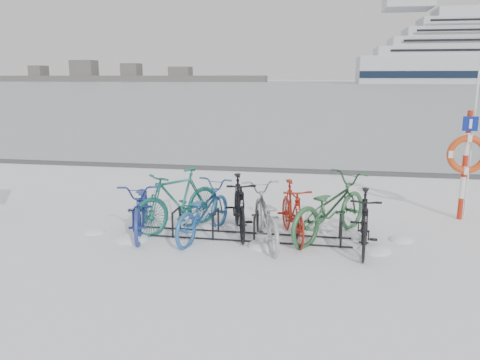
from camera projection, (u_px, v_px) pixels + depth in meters
The scene contains 15 objects.
ground at pixel (236, 237), 8.23m from camera, with size 900.00×900.00×0.00m, color white.
ice_sheet at pixel (318, 85), 157.35m from camera, with size 400.00×298.00×0.02m, color #A0ABB5.
quay_edge at pixel (271, 170), 13.90m from camera, with size 400.00×0.25×0.10m, color #3F3F42.
bike_rack at pixel (236, 227), 8.19m from camera, with size 4.00×0.48×0.46m.
lifebuoy_station at pixel (467, 155), 8.94m from camera, with size 0.75×0.22×3.89m.
shoreline at pixel (113, 77), 278.13m from camera, with size 180.00×12.00×9.50m.
bike_0 at pixel (142, 205), 8.40m from camera, with size 0.68×1.94×1.02m, color navy.
bike_1 at pixel (178, 199), 8.56m from camera, with size 0.55×1.93×1.16m, color #195F57.
bike_2 at pixel (203, 209), 8.20m from camera, with size 0.66×1.89×0.99m, color #255B9A.
bike_3 at pixel (239, 204), 8.39m from camera, with size 0.50×1.77×1.06m, color black.
bike_4 at pixel (265, 214), 7.90m from camera, with size 0.66×1.90×1.00m, color #9C9FA3.
bike_5 at pixel (293, 209), 8.13m from camera, with size 0.48×1.69×1.01m, color maroon.
bike_6 at pixel (330, 205), 8.15m from camera, with size 0.76×2.17×1.14m, color #30643C.
bike_7 at pixel (364, 219), 7.58m from camera, with size 0.47×1.67×1.00m, color black.
snow_drifts at pixel (250, 239), 8.12m from camera, with size 5.85×1.65×0.20m.
Camera 1 is at (1.41, -7.69, 2.76)m, focal length 35.00 mm.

